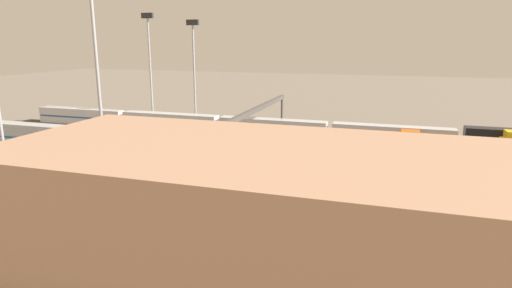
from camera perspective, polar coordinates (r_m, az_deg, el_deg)
ground_plane at (r=74.13m, az=1.50°, el=-2.12°), size 400.00×400.00×0.00m
track_bed_0 at (r=90.55m, az=4.62°, el=0.76°), size 140.00×2.80×0.12m
track_bed_1 at (r=85.81m, az=3.85°, el=0.06°), size 140.00×2.80×0.12m
track_bed_2 at (r=81.10m, az=2.99°, el=-0.72°), size 140.00×2.80×0.12m
track_bed_3 at (r=76.43m, az=2.03°, el=-1.59°), size 140.00×2.80×0.12m
track_bed_4 at (r=71.80m, az=0.94°, el=-2.58°), size 140.00×2.80×0.12m
track_bed_5 at (r=67.23m, az=-0.30°, el=-3.70°), size 140.00×2.80×0.12m
track_bed_6 at (r=62.73m, az=-1.72°, el=-4.98°), size 140.00×2.80×0.12m
track_bed_7 at (r=58.30m, az=-3.37°, el=-6.46°), size 140.00×2.80×0.12m
train_on_track_0 at (r=91.70m, az=0.87°, el=2.24°), size 114.80×3.06×4.40m
train_on_track_5 at (r=66.22m, az=0.56°, el=-1.68°), size 119.80×3.06×5.00m
train_on_track_7 at (r=64.47m, az=-16.05°, el=-3.18°), size 95.60×3.00×3.80m
train_on_track_2 at (r=78.32m, az=21.57°, el=-0.59°), size 10.00×3.00×5.00m
light_mast_0 at (r=99.29m, az=-8.23°, el=10.99°), size 2.80×0.70×24.50m
light_mast_1 at (r=61.48m, az=-20.43°, el=11.07°), size 2.80×0.70×28.83m
light_mast_2 at (r=104.56m, az=-13.91°, el=11.35°), size 2.80×0.70×26.13m
signal_gantry at (r=73.17m, az=-0.35°, el=3.89°), size 0.70×40.00×8.80m
maintenance_shed at (r=35.40m, az=2.67°, el=-9.92°), size 45.61×19.77×11.72m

